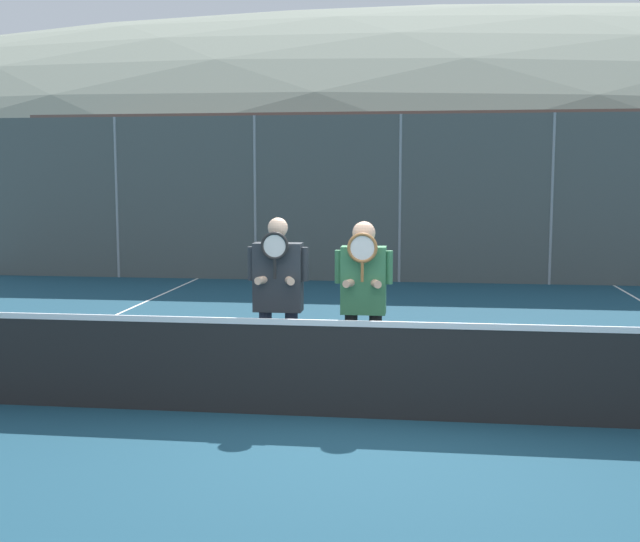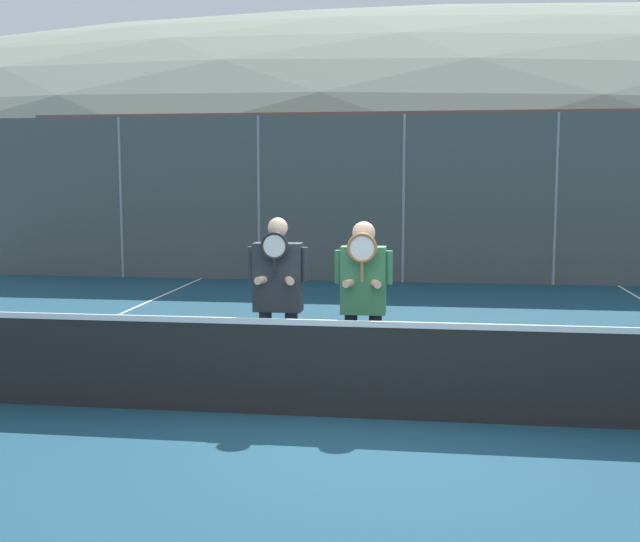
{
  "view_description": "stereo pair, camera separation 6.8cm",
  "coord_description": "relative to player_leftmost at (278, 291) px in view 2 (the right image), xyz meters",
  "views": [
    {
      "loc": [
        0.52,
        -7.18,
        2.21
      ],
      "look_at": [
        -0.53,
        0.85,
        1.26
      ],
      "focal_mm": 45.0,
      "sensor_mm": 36.0,
      "label": 1
    },
    {
      "loc": [
        0.59,
        -7.17,
        2.21
      ],
      "look_at": [
        -0.53,
        0.85,
        1.26
      ],
      "focal_mm": 45.0,
      "sensor_mm": 36.0,
      "label": 2
    }
  ],
  "objects": [
    {
      "name": "player_center_left",
      "position": [
        0.86,
        0.06,
        -0.0
      ],
      "size": [
        0.58,
        0.34,
        1.78
      ],
      "color": "black",
      "rests_on": "ground_plane"
    },
    {
      "name": "hill_distant",
      "position": [
        0.93,
        55.19,
        -1.07
      ],
      "size": [
        134.86,
        74.92,
        26.22
      ],
      "color": "gray",
      "rests_on": "ground_plane"
    },
    {
      "name": "tennis_net",
      "position": [
        0.93,
        -0.67,
        -0.6
      ],
      "size": [
        11.84,
        0.09,
        1.01
      ],
      "color": "gray",
      "rests_on": "ground_plane"
    },
    {
      "name": "clubhouse_building",
      "position": [
        -0.13,
        18.27,
        1.0
      ],
      "size": [
        20.74,
        5.5,
        4.1
      ],
      "color": "beige",
      "rests_on": "ground_plane"
    },
    {
      "name": "court_line_left_sideline",
      "position": [
        -3.48,
        2.33,
        -1.07
      ],
      "size": [
        0.05,
        16.0,
        0.01
      ],
      "primitive_type": "cube",
      "color": "white",
      "rests_on": "ground_plane"
    },
    {
      "name": "player_leftmost",
      "position": [
        0.0,
        0.0,
        0.0
      ],
      "size": [
        0.62,
        0.34,
        1.81
      ],
      "color": "#232838",
      "rests_on": "ground_plane"
    },
    {
      "name": "fence_back",
      "position": [
        0.93,
        9.12,
        0.69
      ],
      "size": [
        18.7,
        0.06,
        3.52
      ],
      "color": "gray",
      "rests_on": "ground_plane"
    },
    {
      "name": "car_center",
      "position": [
        5.62,
        12.54,
        -0.21
      ],
      "size": [
        4.48,
        2.08,
        1.68
      ],
      "color": "#285638",
      "rests_on": "ground_plane"
    },
    {
      "name": "car_left_of_center",
      "position": [
        0.21,
        12.5,
        -0.14
      ],
      "size": [
        4.6,
        2.0,
        1.83
      ],
      "color": "maroon",
      "rests_on": "ground_plane"
    },
    {
      "name": "ground_plane",
      "position": [
        0.93,
        -0.67,
        -1.07
      ],
      "size": [
        120.0,
        120.0,
        0.0
      ],
      "primitive_type": "plane",
      "color": "navy"
    },
    {
      "name": "car_far_left",
      "position": [
        -5.2,
        12.47,
        -0.2
      ],
      "size": [
        4.47,
        2.08,
        1.7
      ],
      "color": "slate",
      "rests_on": "ground_plane"
    }
  ]
}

